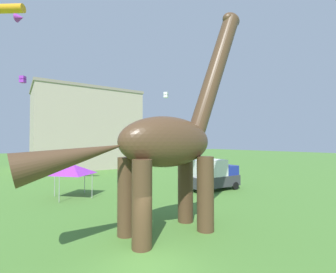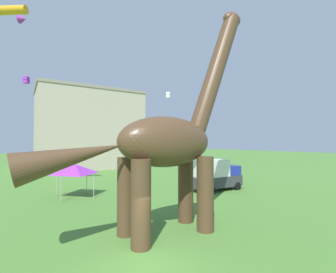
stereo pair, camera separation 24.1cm
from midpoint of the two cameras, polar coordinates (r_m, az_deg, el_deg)
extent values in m
plane|color=#4C7F33|center=(10.75, -5.34, -29.26)|extent=(240.00, 240.00, 0.00)
cylinder|color=#513823|center=(15.22, 3.83, -12.47)|extent=(0.97, 0.97, 4.20)
cylinder|color=#513823|center=(13.82, 8.61, -13.60)|extent=(0.97, 0.97, 4.20)
cylinder|color=#513823|center=(13.25, -10.65, -14.12)|extent=(0.97, 0.97, 4.20)
cylinder|color=#513823|center=(11.60, -6.99, -15.98)|extent=(0.97, 0.97, 4.20)
ellipsoid|color=#513823|center=(13.03, -0.80, -1.28)|extent=(5.75, 2.48, 2.83)
cylinder|color=#513823|center=(16.02, 10.95, 15.16)|extent=(4.13, 1.06, 8.19)
ellipsoid|color=#513823|center=(18.53, 14.77, 25.78)|extent=(1.42, 0.88, 0.97)
cone|color=#513823|center=(11.23, -22.14, -4.46)|extent=(5.05, 1.42, 2.40)
cube|color=#38383D|center=(25.36, 10.99, -10.63)|extent=(5.65, 2.24, 1.10)
cube|color=navy|center=(26.52, 13.87, -7.92)|extent=(1.84, 1.98, 1.00)
cube|color=silver|center=(24.63, 9.66, -7.62)|extent=(3.63, 2.11, 1.70)
cylinder|color=black|center=(27.58, 12.51, -11.03)|extent=(0.81, 0.28, 0.80)
cylinder|color=black|center=(26.18, 15.87, -11.53)|extent=(0.81, 0.28, 0.80)
cylinder|color=black|center=(25.12, 6.48, -12.01)|extent=(0.81, 0.28, 0.80)
cylinder|color=black|center=(23.57, 9.82, -12.70)|extent=(0.81, 0.28, 0.80)
cylinder|color=#2D3347|center=(20.31, -11.86, -14.54)|extent=(0.13, 0.13, 0.79)
cylinder|color=#2D3347|center=(20.38, -11.34, -14.50)|extent=(0.13, 0.13, 0.79)
cube|color=yellow|center=(20.20, -11.59, -12.65)|extent=(0.43, 0.26, 0.56)
sphere|color=tan|center=(20.13, -11.59, -11.52)|extent=(0.25, 0.25, 0.25)
cylinder|color=yellow|center=(20.11, -12.26, -12.62)|extent=(0.11, 0.11, 0.53)
cylinder|color=yellow|center=(20.29, -10.93, -12.52)|extent=(0.11, 0.11, 0.53)
cylinder|color=black|center=(22.86, -9.41, -12.97)|extent=(0.15, 0.15, 0.87)
cylinder|color=black|center=(22.95, -8.91, -12.93)|extent=(0.15, 0.15, 0.87)
cube|color=green|center=(22.77, -9.15, -11.12)|extent=(0.47, 0.29, 0.62)
sphere|color=tan|center=(22.70, -9.14, -10.01)|extent=(0.27, 0.27, 0.27)
cylinder|color=green|center=(22.65, -9.79, -11.08)|extent=(0.12, 0.12, 0.59)
cylinder|color=green|center=(22.87, -8.52, -10.99)|extent=(0.12, 0.12, 0.59)
cylinder|color=#B2B2B7|center=(25.05, -19.97, -10.46)|extent=(0.06, 0.06, 2.10)
cylinder|color=#B2B2B7|center=(22.47, -18.36, -11.53)|extent=(0.06, 0.06, 2.10)
cylinder|color=#B2B2B7|center=(24.57, -26.22, -10.57)|extent=(0.06, 0.06, 2.10)
cylinder|color=#B2B2B7|center=(21.94, -25.34, -11.71)|extent=(0.06, 0.06, 2.10)
pyramid|color=purple|center=(23.26, -22.44, -7.41)|extent=(3.15, 3.15, 0.90)
cylinder|color=orange|center=(28.20, -34.69, 24.31)|extent=(2.76, 2.28, 0.79)
cone|color=purple|center=(29.34, -32.71, 23.23)|extent=(1.06, 1.09, 0.83)
cube|color=white|center=(40.18, -0.68, 10.41)|extent=(0.91, 0.91, 0.52)
cube|color=white|center=(40.10, -0.68, 9.84)|extent=(0.91, 0.91, 0.52)
cube|color=purple|center=(33.27, -32.16, 12.02)|extent=(0.77, 0.77, 0.44)
cube|color=purple|center=(33.20, -32.16, 11.44)|extent=(0.77, 0.77, 0.44)
cube|color=#B7A893|center=(49.74, -19.57, 1.38)|extent=(18.94, 12.86, 14.76)
cube|color=gray|center=(50.68, -19.49, 10.03)|extent=(19.31, 13.12, 0.50)
camera|label=1|loc=(0.12, -90.48, 0.01)|focal=24.94mm
camera|label=2|loc=(0.12, 89.52, -0.01)|focal=24.94mm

